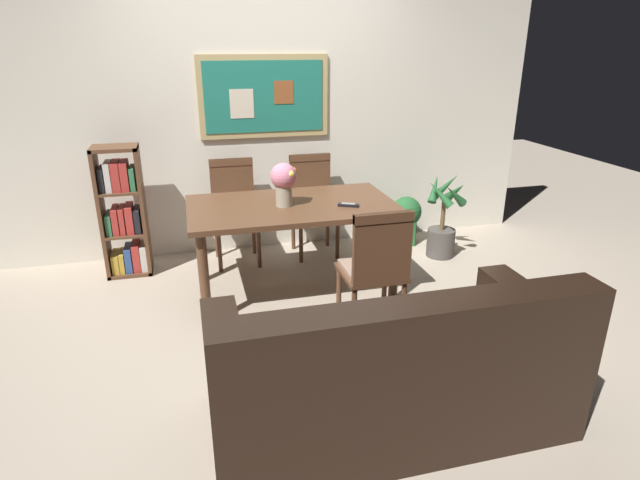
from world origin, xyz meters
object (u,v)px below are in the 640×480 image
dining_chair_near_right (376,263)px  potted_ivy (406,218)px  dining_chair_far_right (313,196)px  bookshelf (124,216)px  dining_chair_far_left (234,203)px  leather_couch (392,374)px  dining_table (292,215)px  flower_vase (284,180)px  tv_remote (348,205)px  potted_palm (442,225)px

dining_chair_near_right → potted_ivy: 1.85m
dining_chair_far_right → bookshelf: bookshelf is taller
dining_chair_far_left → leather_couch: 2.51m
bookshelf → dining_table: bearing=-28.8°
dining_chair_far_right → bookshelf: 1.65m
dining_chair_near_right → potted_ivy: size_ratio=1.70×
dining_chair_far_left → dining_chair_near_right: same height
dining_chair_far_right → dining_chair_far_left: bearing=-178.7°
leather_couch → dining_table: bearing=95.5°
dining_table → leather_couch: (0.16, -1.66, -0.32)m
dining_table → flower_vase: bearing=-155.8°
bookshelf → tv_remote: size_ratio=6.89×
leather_couch → tv_remote: size_ratio=11.31×
dining_chair_far_right → dining_chair_near_right: 1.61m
dining_chair_far_right → dining_chair_near_right: same height
dining_table → bookshelf: size_ratio=1.42×
potted_ivy → potted_palm: bearing=-66.2°
potted_ivy → tv_remote: (-0.90, -0.95, 0.48)m
dining_table → leather_couch: size_ratio=0.86×
dining_chair_far_right → dining_table: bearing=-114.0°
leather_couch → dining_chair_far_right: bearing=85.5°
bookshelf → potted_ivy: bearing=1.6°
potted_ivy → tv_remote: 1.39m
dining_table → potted_palm: potted_palm is taller
dining_table → potted_ivy: 1.56m
leather_couch → flower_vase: flower_vase is taller
dining_chair_far_right → tv_remote: size_ratio=5.72×
dining_table → potted_palm: bearing=14.2°
tv_remote → bookshelf: bearing=152.5°
dining_chair_far_left → dining_chair_near_right: (0.75, -1.59, 0.00)m
dining_chair_far_right → flower_vase: flower_vase is taller
potted_palm → tv_remote: (-1.08, -0.54, 0.44)m
dining_table → bookshelf: (-1.29, 0.71, -0.12)m
dining_chair_far_right → potted_ivy: bearing=-1.0°
dining_table → potted_ivy: (1.30, 0.78, -0.38)m
bookshelf → potted_palm: bearing=-6.9°
dining_chair_far_right → potted_ivy: 0.98m
dining_chair_far_right → potted_palm: size_ratio=1.18×
bookshelf → potted_palm: (2.76, -0.33, -0.22)m
dining_chair_far_left → flower_vase: flower_vase is taller
potted_palm → tv_remote: potted_palm is taller
leather_couch → potted_ivy: bearing=65.0°
leather_couch → flower_vase: 1.75m
dining_chair_near_right → leather_couch: bearing=-104.6°
dining_table → flower_vase: flower_vase is taller
dining_chair_far_left → bookshelf: bookshelf is taller
dining_chair_near_right → tv_remote: bearing=88.9°
leather_couch → bookshelf: bearing=121.5°
flower_vase → tv_remote: bearing=-16.8°
potted_palm → tv_remote: bearing=-153.4°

